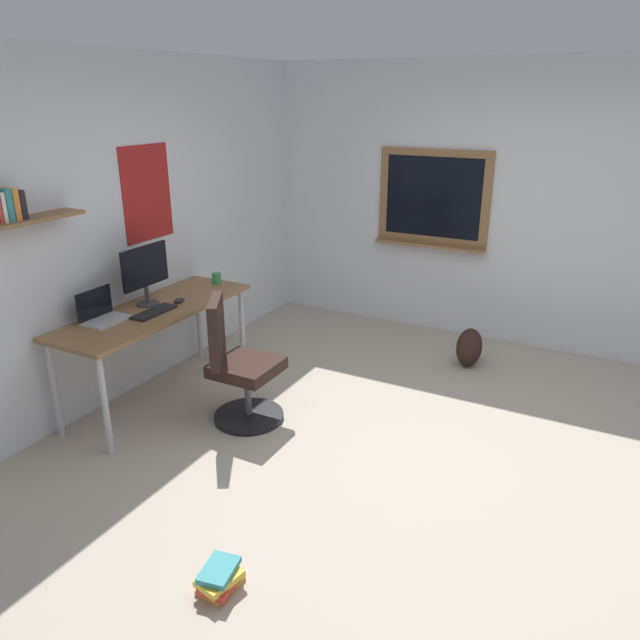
% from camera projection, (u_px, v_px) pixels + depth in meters
% --- Properties ---
extents(ground_plane, '(5.20, 5.20, 0.00)m').
position_uv_depth(ground_plane, '(411.00, 460.00, 4.03)').
color(ground_plane, '#ADA393').
rests_on(ground_plane, ground).
extents(wall_back, '(5.00, 0.30, 2.60)m').
position_uv_depth(wall_back, '(118.00, 230.00, 4.65)').
color(wall_back, silver).
rests_on(wall_back, ground).
extents(wall_right, '(0.22, 5.00, 2.60)m').
position_uv_depth(wall_right, '(508.00, 207.00, 5.61)').
color(wall_right, silver).
rests_on(wall_right, ground).
extents(desk, '(1.69, 0.60, 0.76)m').
position_uv_depth(desk, '(155.00, 317.00, 4.63)').
color(desk, olive).
rests_on(desk, ground).
extents(office_chair, '(0.55, 0.56, 0.95)m').
position_uv_depth(office_chair, '(238.00, 369.00, 4.40)').
color(office_chair, black).
rests_on(office_chair, ground).
extents(laptop, '(0.31, 0.21, 0.23)m').
position_uv_depth(laptop, '(101.00, 314.00, 4.33)').
color(laptop, '#ADAFB5').
rests_on(laptop, desk).
extents(monitor_primary, '(0.46, 0.17, 0.46)m').
position_uv_depth(monitor_primary, '(145.00, 271.00, 4.58)').
color(monitor_primary, '#38383D').
rests_on(monitor_primary, desk).
extents(keyboard, '(0.37, 0.13, 0.02)m').
position_uv_depth(keyboard, '(154.00, 312.00, 4.50)').
color(keyboard, black).
rests_on(keyboard, desk).
extents(computer_mouse, '(0.10, 0.06, 0.03)m').
position_uv_depth(computer_mouse, '(179.00, 300.00, 4.72)').
color(computer_mouse, '#262628').
rests_on(computer_mouse, desk).
extents(coffee_mug, '(0.08, 0.08, 0.09)m').
position_uv_depth(coffee_mug, '(217.00, 278.00, 5.19)').
color(coffee_mug, '#338C4C').
rests_on(coffee_mug, desk).
extents(backpack, '(0.32, 0.22, 0.34)m').
position_uv_depth(backpack, '(469.00, 347.00, 5.38)').
color(backpack, black).
rests_on(backpack, ground).
extents(book_stack_on_floor, '(0.25, 0.20, 0.13)m').
position_uv_depth(book_stack_on_floor, '(220.00, 579.00, 2.97)').
color(book_stack_on_floor, orange).
rests_on(book_stack_on_floor, ground).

